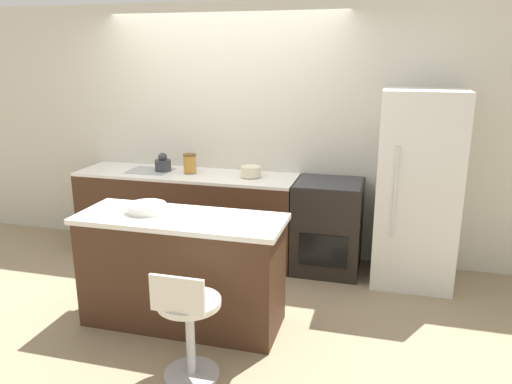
{
  "coord_description": "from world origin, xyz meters",
  "views": [
    {
      "loc": [
        1.67,
        -4.35,
        2.1
      ],
      "look_at": [
        0.59,
        -0.34,
        0.94
      ],
      "focal_mm": 35.0,
      "sensor_mm": 36.0,
      "label": 1
    }
  ],
  "objects_px": {
    "refrigerator": "(417,189)",
    "mixing_bowl": "(251,171)",
    "stool_chair": "(188,324)",
    "kettle": "(163,164)",
    "oven_range": "(328,226)"
  },
  "relations": [
    {
      "from": "refrigerator",
      "to": "stool_chair",
      "type": "relative_size",
      "value": 2.23
    },
    {
      "from": "refrigerator",
      "to": "kettle",
      "type": "bearing_deg",
      "value": 178.83
    },
    {
      "from": "refrigerator",
      "to": "kettle",
      "type": "distance_m",
      "value": 2.56
    },
    {
      "from": "mixing_bowl",
      "to": "refrigerator",
      "type": "bearing_deg",
      "value": -1.87
    },
    {
      "from": "mixing_bowl",
      "to": "stool_chair",
      "type": "bearing_deg",
      "value": -85.97
    },
    {
      "from": "oven_range",
      "to": "refrigerator",
      "type": "height_order",
      "value": "refrigerator"
    },
    {
      "from": "kettle",
      "to": "mixing_bowl",
      "type": "bearing_deg",
      "value": -0.0
    },
    {
      "from": "oven_range",
      "to": "refrigerator",
      "type": "bearing_deg",
      "value": -2.28
    },
    {
      "from": "refrigerator",
      "to": "mixing_bowl",
      "type": "bearing_deg",
      "value": 178.13
    },
    {
      "from": "oven_range",
      "to": "stool_chair",
      "type": "bearing_deg",
      "value": -108.02
    },
    {
      "from": "refrigerator",
      "to": "stool_chair",
      "type": "height_order",
      "value": "refrigerator"
    },
    {
      "from": "oven_range",
      "to": "kettle",
      "type": "bearing_deg",
      "value": 179.34
    },
    {
      "from": "refrigerator",
      "to": "mixing_bowl",
      "type": "distance_m",
      "value": 1.6
    },
    {
      "from": "oven_range",
      "to": "mixing_bowl",
      "type": "bearing_deg",
      "value": 178.55
    },
    {
      "from": "oven_range",
      "to": "mixing_bowl",
      "type": "relative_size",
      "value": 4.34
    }
  ]
}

